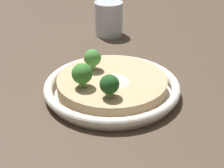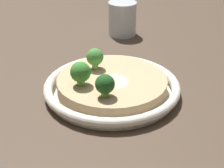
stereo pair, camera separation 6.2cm
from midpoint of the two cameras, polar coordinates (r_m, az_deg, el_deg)
The scene contains 7 objects.
ground_plane at distance 0.63m, azimuth 2.82°, elevation -1.65°, with size 6.00×6.00×0.00m, color #47382B.
risotto_bowl at distance 0.62m, azimuth 2.85°, elevation -0.43°, with size 0.25×0.25×0.03m.
cheese_sprinkle at distance 0.60m, azimuth 2.86°, elevation 0.94°, with size 0.05×0.05×0.02m.
broccoli_back at distance 0.58m, azimuth -2.23°, elevation 1.83°, with size 0.04×0.04×0.04m.
broccoli_right at distance 0.64m, azimuth -0.09°, elevation 4.39°, with size 0.03×0.03×0.04m.
broccoli_back_left at distance 0.55m, azimuth 2.04°, elevation -0.21°, with size 0.03×0.03×0.04m.
drinking_glass at distance 0.89m, azimuth 3.75°, elevation 10.74°, with size 0.07×0.07×0.08m.
Camera 2 is at (-0.53, 0.12, 0.32)m, focal length 55.00 mm.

